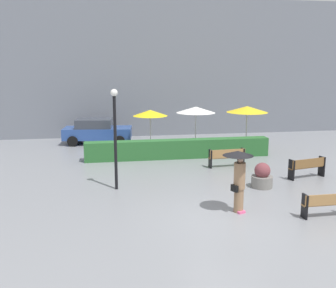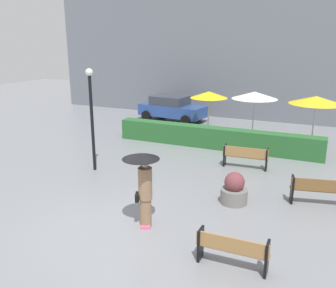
% 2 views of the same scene
% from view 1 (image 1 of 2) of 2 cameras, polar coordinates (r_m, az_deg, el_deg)
% --- Properties ---
extents(ground_plane, '(60.00, 60.00, 0.00)m').
position_cam_1_polar(ground_plane, '(13.13, 8.08, -10.43)').
color(ground_plane, gray).
extents(bench_back_row, '(1.81, 0.48, 0.89)m').
position_cam_1_polar(bench_back_row, '(19.19, 8.56, -1.79)').
color(bench_back_row, '#9E7242').
rests_on(bench_back_row, ground).
extents(bench_far_right, '(1.81, 0.74, 0.89)m').
position_cam_1_polar(bench_far_right, '(18.17, 19.62, -3.07)').
color(bench_far_right, brown).
rests_on(bench_far_right, ground).
extents(bench_near_right, '(1.64, 0.36, 0.80)m').
position_cam_1_polar(bench_near_right, '(13.81, 22.10, -7.95)').
color(bench_near_right, '#9E7242').
rests_on(bench_near_right, ground).
extents(pedestrian_with_umbrella, '(1.01, 1.01, 2.12)m').
position_cam_1_polar(pedestrian_with_umbrella, '(13.17, 10.24, -4.07)').
color(pedestrian_with_umbrella, '#8C6B4C').
rests_on(pedestrian_with_umbrella, ground).
extents(planter_pot, '(0.85, 0.85, 1.02)m').
position_cam_1_polar(planter_pot, '(16.31, 13.51, -4.67)').
color(planter_pot, slate).
rests_on(planter_pot, ground).
extents(lamp_post, '(0.28, 0.28, 3.97)m').
position_cam_1_polar(lamp_post, '(15.34, -7.71, 2.18)').
color(lamp_post, black).
rests_on(lamp_post, ground).
extents(patio_umbrella_yellow, '(2.02, 2.02, 2.31)m').
position_cam_1_polar(patio_umbrella_yellow, '(22.91, -2.59, 4.52)').
color(patio_umbrella_yellow, silver).
rests_on(patio_umbrella_yellow, ground).
extents(patio_umbrella_white, '(2.25, 2.25, 2.53)m').
position_cam_1_polar(patio_umbrella_white, '(22.70, 4.06, 4.98)').
color(patio_umbrella_white, silver).
rests_on(patio_umbrella_white, ground).
extents(patio_umbrella_yellow_far, '(2.35, 2.35, 2.57)m').
position_cam_1_polar(patio_umbrella_yellow_far, '(22.92, 11.43, 4.96)').
color(patio_umbrella_yellow_far, silver).
rests_on(patio_umbrella_yellow_far, ground).
extents(hedge_strip, '(9.83, 0.70, 0.99)m').
position_cam_1_polar(hedge_strip, '(20.84, 1.53, -0.71)').
color(hedge_strip, '#28602D').
rests_on(hedge_strip, ground).
extents(building_facade, '(28.00, 1.20, 9.34)m').
position_cam_1_polar(building_facade, '(27.87, -1.67, 10.97)').
color(building_facade, slate).
rests_on(building_facade, ground).
extents(parked_car, '(4.38, 2.37, 1.57)m').
position_cam_1_polar(parked_car, '(25.11, -10.29, 1.91)').
color(parked_car, '#28478C').
rests_on(parked_car, ground).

